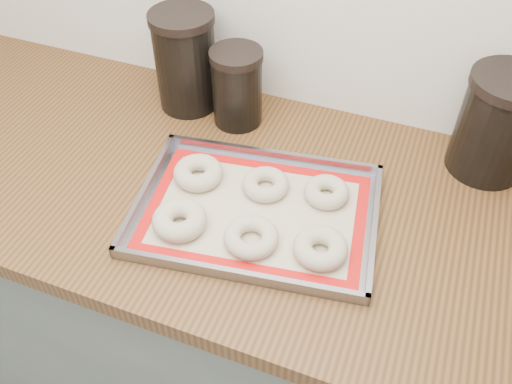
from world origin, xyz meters
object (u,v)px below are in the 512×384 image
at_px(bagel_front_mid, 251,237).
at_px(bagel_front_right, 320,248).
at_px(canister_right, 498,125).
at_px(canister_mid, 237,87).
at_px(bagel_back_mid, 266,184).
at_px(bagel_back_right, 327,192).
at_px(canister_left, 185,61).
at_px(baking_tray, 256,211).
at_px(bagel_back_left, 198,173).
at_px(bagel_front_left, 180,220).

height_order(bagel_front_mid, bagel_front_right, bagel_front_right).
height_order(bagel_front_right, canister_right, canister_right).
height_order(canister_mid, canister_right, canister_right).
xyz_separation_m(bagel_front_mid, bagel_back_mid, (-0.02, 0.14, -0.00)).
xyz_separation_m(bagel_front_right, bagel_back_right, (-0.03, 0.14, -0.00)).
bearing_deg(bagel_front_mid, bagel_back_right, 59.22).
distance_m(bagel_front_right, canister_mid, 0.44).
bearing_deg(canister_left, bagel_front_right, -38.54).
xyz_separation_m(baking_tray, canister_left, (-0.28, 0.28, 0.11)).
distance_m(bagel_back_left, canister_left, 0.29).
height_order(baking_tray, bagel_back_right, bagel_back_right).
distance_m(bagel_front_mid, bagel_front_right, 0.13).
distance_m(bagel_front_left, bagel_back_mid, 0.19).
bearing_deg(bagel_front_mid, baking_tray, 104.56).
distance_m(bagel_front_left, bagel_back_right, 0.29).
relative_size(bagel_back_mid, bagel_back_right, 1.05).
height_order(baking_tray, canister_mid, canister_mid).
relative_size(bagel_front_mid, canister_right, 0.46).
bearing_deg(canister_right, bagel_back_left, -154.56).
bearing_deg(canister_right, bagel_front_left, -143.13).
height_order(bagel_back_left, canister_left, canister_left).
bearing_deg(canister_mid, canister_left, 171.80).
height_order(bagel_back_left, canister_right, canister_right).
relative_size(bagel_back_left, canister_right, 0.46).
distance_m(bagel_back_mid, canister_left, 0.36).
height_order(bagel_front_left, canister_right, canister_right).
relative_size(baking_tray, bagel_back_right, 5.68).
bearing_deg(bagel_front_left, bagel_front_right, 6.73).
height_order(bagel_front_right, bagel_back_left, same).
bearing_deg(bagel_back_left, canister_right, 25.44).
distance_m(bagel_front_right, bagel_back_mid, 0.19).
bearing_deg(canister_right, bagel_back_mid, -149.45).
distance_m(canister_left, canister_mid, 0.14).
xyz_separation_m(bagel_front_left, canister_mid, (-0.03, 0.35, 0.07)).
relative_size(bagel_front_mid, bagel_front_right, 1.02).
relative_size(baking_tray, bagel_back_mid, 5.40).
distance_m(baking_tray, bagel_front_mid, 0.08).
bearing_deg(baking_tray, bagel_front_right, -21.01).
xyz_separation_m(baking_tray, bagel_front_right, (0.14, -0.06, 0.02)).
xyz_separation_m(baking_tray, bagel_front_mid, (0.02, -0.07, 0.01)).
xyz_separation_m(bagel_front_left, bagel_back_left, (-0.02, 0.13, -0.00)).
xyz_separation_m(bagel_front_mid, canister_mid, (-0.17, 0.34, 0.07)).
height_order(bagel_front_mid, bagel_back_left, bagel_back_left).
bearing_deg(bagel_front_mid, canister_right, 44.86).
height_order(bagel_front_left, canister_mid, canister_mid).
bearing_deg(bagel_front_right, bagel_back_left, 160.92).
xyz_separation_m(bagel_back_mid, bagel_back_right, (0.12, 0.02, 0.00)).
bearing_deg(bagel_front_mid, canister_mid, 116.13).
height_order(bagel_front_left, canister_left, canister_left).
bearing_deg(bagel_back_mid, canister_right, 30.55).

